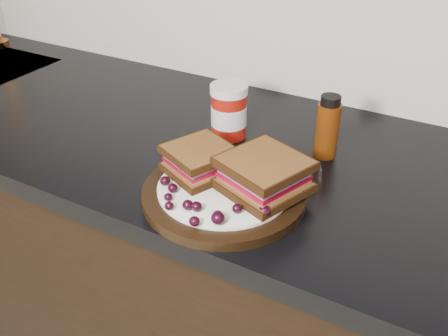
# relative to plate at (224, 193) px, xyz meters

# --- Properties ---
(base_cabinets) EXTENTS (3.96, 0.58, 0.86)m
(base_cabinets) POSITION_rel_plate_xyz_m (0.06, 0.16, -0.48)
(base_cabinets) COLOR black
(base_cabinets) RESTS_ON ground_plane
(countertop) EXTENTS (3.98, 0.60, 0.04)m
(countertop) POSITION_rel_plate_xyz_m (0.06, 0.16, -0.03)
(countertop) COLOR black
(countertop) RESTS_ON base_cabinets
(plate) EXTENTS (0.28, 0.28, 0.02)m
(plate) POSITION_rel_plate_xyz_m (0.00, 0.00, 0.00)
(plate) COLOR black
(plate) RESTS_ON countertop
(sandwich_left) EXTENTS (0.14, 0.14, 0.05)m
(sandwich_left) POSITION_rel_plate_xyz_m (-0.06, 0.02, 0.04)
(sandwich_left) COLOR brown
(sandwich_left) RESTS_ON plate
(sandwich_right) EXTENTS (0.16, 0.16, 0.06)m
(sandwich_right) POSITION_rel_plate_xyz_m (0.06, 0.02, 0.04)
(sandwich_right) COLOR brown
(sandwich_right) RESTS_ON plate
(grape_0) EXTENTS (0.02, 0.02, 0.02)m
(grape_0) POSITION_rel_plate_xyz_m (-0.09, -0.05, 0.02)
(grape_0) COLOR black
(grape_0) RESTS_ON plate
(grape_1) EXTENTS (0.02, 0.02, 0.02)m
(grape_1) POSITION_rel_plate_xyz_m (-0.07, -0.06, 0.02)
(grape_1) COLOR black
(grape_1) RESTS_ON plate
(grape_2) EXTENTS (0.01, 0.01, 0.01)m
(grape_2) POSITION_rel_plate_xyz_m (-0.06, -0.08, 0.02)
(grape_2) COLOR black
(grape_2) RESTS_ON plate
(grape_3) EXTENTS (0.01, 0.01, 0.01)m
(grape_3) POSITION_rel_plate_xyz_m (-0.04, -0.10, 0.02)
(grape_3) COLOR black
(grape_3) RESTS_ON plate
(grape_4) EXTENTS (0.02, 0.02, 0.02)m
(grape_4) POSITION_rel_plate_xyz_m (-0.02, -0.08, 0.02)
(grape_4) COLOR black
(grape_4) RESTS_ON plate
(grape_5) EXTENTS (0.02, 0.02, 0.02)m
(grape_5) POSITION_rel_plate_xyz_m (-0.00, -0.08, 0.02)
(grape_5) COLOR black
(grape_5) RESTS_ON plate
(grape_6) EXTENTS (0.02, 0.02, 0.02)m
(grape_6) POSITION_rel_plate_xyz_m (0.01, -0.11, 0.02)
(grape_6) COLOR black
(grape_6) RESTS_ON plate
(grape_7) EXTENTS (0.02, 0.02, 0.02)m
(grape_7) POSITION_rel_plate_xyz_m (0.04, -0.09, 0.03)
(grape_7) COLOR black
(grape_7) RESTS_ON plate
(grape_8) EXTENTS (0.02, 0.02, 0.02)m
(grape_8) POSITION_rel_plate_xyz_m (0.04, -0.09, 0.02)
(grape_8) COLOR black
(grape_8) RESTS_ON plate
(grape_9) EXTENTS (0.02, 0.02, 0.02)m
(grape_9) POSITION_rel_plate_xyz_m (0.05, -0.05, 0.02)
(grape_9) COLOR black
(grape_9) RESTS_ON plate
(grape_10) EXTENTS (0.02, 0.02, 0.02)m
(grape_10) POSITION_rel_plate_xyz_m (0.09, -0.04, 0.02)
(grape_10) COLOR black
(grape_10) RESTS_ON plate
(grape_11) EXTENTS (0.02, 0.02, 0.02)m
(grape_11) POSITION_rel_plate_xyz_m (0.08, -0.03, 0.02)
(grape_11) COLOR black
(grape_11) RESTS_ON plate
(grape_12) EXTENTS (0.02, 0.02, 0.02)m
(grape_12) POSITION_rel_plate_xyz_m (0.09, -0.02, 0.02)
(grape_12) COLOR black
(grape_12) RESTS_ON plate
(grape_13) EXTENTS (0.02, 0.02, 0.02)m
(grape_13) POSITION_rel_plate_xyz_m (0.09, 0.03, 0.02)
(grape_13) COLOR black
(grape_13) RESTS_ON plate
(grape_14) EXTENTS (0.02, 0.02, 0.02)m
(grape_14) POSITION_rel_plate_xyz_m (0.07, 0.05, 0.02)
(grape_14) COLOR black
(grape_14) RESTS_ON plate
(grape_15) EXTENTS (0.02, 0.02, 0.02)m
(grape_15) POSITION_rel_plate_xyz_m (0.03, 0.02, 0.02)
(grape_15) COLOR black
(grape_15) RESTS_ON plate
(grape_16) EXTENTS (0.02, 0.02, 0.02)m
(grape_16) POSITION_rel_plate_xyz_m (-0.06, 0.05, 0.02)
(grape_16) COLOR black
(grape_16) RESTS_ON plate
(grape_17) EXTENTS (0.02, 0.02, 0.02)m
(grape_17) POSITION_rel_plate_xyz_m (-0.05, 0.03, 0.03)
(grape_17) COLOR black
(grape_17) RESTS_ON plate
(grape_18) EXTENTS (0.02, 0.02, 0.02)m
(grape_18) POSITION_rel_plate_xyz_m (-0.09, 0.01, 0.02)
(grape_18) COLOR black
(grape_18) RESTS_ON plate
(grape_19) EXTENTS (0.02, 0.02, 0.02)m
(grape_19) POSITION_rel_plate_xyz_m (-0.08, 0.01, 0.02)
(grape_19) COLOR black
(grape_19) RESTS_ON plate
(grape_20) EXTENTS (0.02, 0.02, 0.02)m
(grape_20) POSITION_rel_plate_xyz_m (-0.06, -0.02, 0.02)
(grape_20) COLOR black
(grape_20) RESTS_ON plate
(grape_21) EXTENTS (0.02, 0.02, 0.02)m
(grape_21) POSITION_rel_plate_xyz_m (-0.03, 0.04, 0.02)
(grape_21) COLOR black
(grape_21) RESTS_ON plate
(grape_22) EXTENTS (0.01, 0.01, 0.01)m
(grape_22) POSITION_rel_plate_xyz_m (-0.05, 0.02, 0.02)
(grape_22) COLOR black
(grape_22) RESTS_ON plate
(grape_23) EXTENTS (0.02, 0.02, 0.02)m
(grape_23) POSITION_rel_plate_xyz_m (-0.10, 0.01, 0.02)
(grape_23) COLOR black
(grape_23) RESTS_ON plate
(condiment_jar) EXTENTS (0.10, 0.10, 0.11)m
(condiment_jar) POSITION_rel_plate_xyz_m (-0.10, 0.20, 0.05)
(condiment_jar) COLOR #9A150B
(condiment_jar) RESTS_ON countertop
(oil_bottle) EXTENTS (0.05, 0.05, 0.13)m
(oil_bottle) POSITION_rel_plate_xyz_m (0.10, 0.22, 0.05)
(oil_bottle) COLOR #512208
(oil_bottle) RESTS_ON countertop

